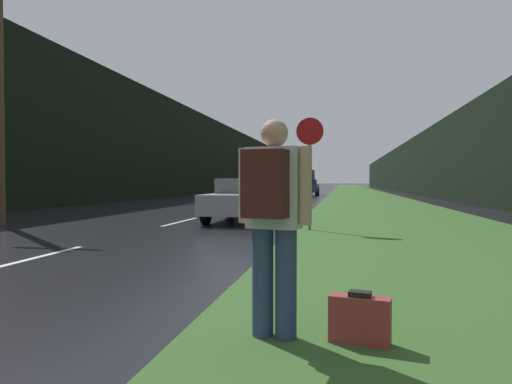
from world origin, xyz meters
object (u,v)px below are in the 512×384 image
Objects in this scene: hitchhiker_with_backpack at (273,214)px; suitcase at (360,320)px; car_passing_far at (307,187)px; stop_sign at (310,161)px; delivery_truck at (308,178)px; car_oncoming at (283,186)px; car_passing_near at (244,199)px.

suitcase is at bearing 12.57° from hitchhiker_with_backpack.
hitchhiker_with_backpack is at bearing 93.97° from car_passing_far.
delivery_truck is at bearing 94.24° from stop_sign.
suitcase is 37.26m from car_passing_far.
stop_sign is at bearing 107.77° from suitcase.
suitcase is 0.11× the size of car_passing_far.
suitcase is 88.42m from delivery_truck.
car_oncoming reaches higher than suitcase.
car_passing_near is 77.44m from delivery_truck.
car_oncoming is at bearing -90.00° from delivery_truck.
suitcase is at bearing -81.98° from car_oncoming.
stop_sign is 8.25m from suitcase.
car_passing_near is (-2.29, 2.74, -1.07)m from stop_sign.
stop_sign is at bearing 103.05° from hitchhiker_with_backpack.
stop_sign reaches higher than car_passing_far.
suitcase is 0.11× the size of car_oncoming.
stop_sign is at bearing 94.51° from car_passing_far.
car_passing_far is 0.99× the size of car_oncoming.
car_passing_far is 12.32m from car_oncoming.
hitchhiker_with_backpack is 0.23× the size of delivery_truck.
delivery_truck reaches higher than stop_sign.
car_passing_near reaches higher than suitcase.
hitchhiker_with_backpack is 0.40× the size of car_passing_far.
car_passing_near is at bearing 90.00° from car_passing_far.
stop_sign is 80.31m from delivery_truck.
car_passing_far is at bearing -72.80° from car_oncoming.
delivery_truck is at bearing 105.08° from hitchhiker_with_backpack.
hitchhiker_with_backpack is 49.30m from car_oncoming.
stop_sign is 0.38× the size of delivery_truck.
stop_sign is 3.73m from car_passing_near.
hitchhiker_with_backpack is at bearing -87.99° from stop_sign.
car_oncoming reaches higher than car_passing_near.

